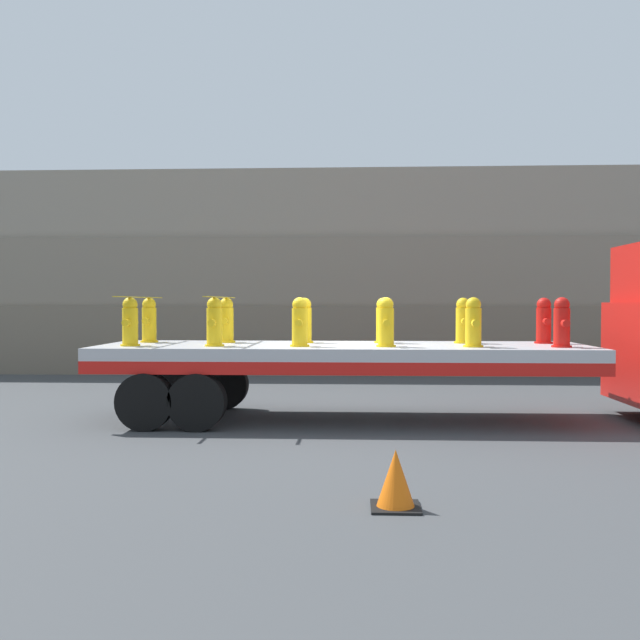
{
  "coord_description": "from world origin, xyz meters",
  "views": [
    {
      "loc": [
        0.19,
        -12.01,
        1.98
      ],
      "look_at": [
        -0.39,
        0.0,
        1.69
      ],
      "focal_mm": 40.0,
      "sensor_mm": 36.0,
      "label": 1
    }
  ],
  "objects_px": {
    "fire_hydrant_yellow_near_0": "(130,322)",
    "flatbed_trailer": "(314,359)",
    "fire_hydrant_yellow_far_2": "(304,321)",
    "fire_hydrant_yellow_far_4": "(463,321)",
    "traffic_cone": "(396,480)",
    "fire_hydrant_yellow_near_2": "(300,323)",
    "fire_hydrant_yellow_near_3": "(386,323)",
    "fire_hydrant_yellow_far_0": "(149,321)",
    "fire_hydrant_yellow_far_1": "(226,321)",
    "fire_hydrant_red_far_5": "(544,321)",
    "fire_hydrant_yellow_near_4": "(473,323)",
    "fire_hydrant_yellow_near_1": "(214,323)",
    "fire_hydrant_yellow_far_3": "(383,321)",
    "fire_hydrant_red_near_5": "(562,323)"
  },
  "relations": [
    {
      "from": "fire_hydrant_yellow_far_2",
      "to": "fire_hydrant_yellow_far_3",
      "type": "xyz_separation_m",
      "value": [
        1.39,
        0.0,
        0.0
      ]
    },
    {
      "from": "fire_hydrant_yellow_far_0",
      "to": "fire_hydrant_yellow_near_3",
      "type": "height_order",
      "value": "same"
    },
    {
      "from": "flatbed_trailer",
      "to": "fire_hydrant_yellow_near_4",
      "type": "relative_size",
      "value": 10.23
    },
    {
      "from": "fire_hydrant_yellow_far_3",
      "to": "traffic_cone",
      "type": "relative_size",
      "value": 1.4
    },
    {
      "from": "fire_hydrant_yellow_far_3",
      "to": "fire_hydrant_red_far_5",
      "type": "bearing_deg",
      "value": 0.0
    },
    {
      "from": "fire_hydrant_red_far_5",
      "to": "fire_hydrant_yellow_near_4",
      "type": "bearing_deg",
      "value": -142.19
    },
    {
      "from": "fire_hydrant_yellow_near_1",
      "to": "fire_hydrant_yellow_near_4",
      "type": "relative_size",
      "value": 1.0
    },
    {
      "from": "fire_hydrant_yellow_far_1",
      "to": "fire_hydrant_yellow_far_2",
      "type": "distance_m",
      "value": 1.39
    },
    {
      "from": "flatbed_trailer",
      "to": "fire_hydrant_red_far_5",
      "type": "relative_size",
      "value": 10.23
    },
    {
      "from": "fire_hydrant_yellow_near_3",
      "to": "fire_hydrant_red_near_5",
      "type": "height_order",
      "value": "same"
    },
    {
      "from": "fire_hydrant_yellow_near_4",
      "to": "fire_hydrant_red_far_5",
      "type": "height_order",
      "value": "same"
    },
    {
      "from": "fire_hydrant_yellow_far_1",
      "to": "fire_hydrant_red_near_5",
      "type": "bearing_deg",
      "value": -10.98
    },
    {
      "from": "fire_hydrant_yellow_far_1",
      "to": "fire_hydrant_yellow_near_3",
      "type": "height_order",
      "value": "same"
    },
    {
      "from": "fire_hydrant_red_far_5",
      "to": "traffic_cone",
      "type": "xyz_separation_m",
      "value": [
        -2.89,
        -5.7,
        -1.38
      ]
    },
    {
      "from": "fire_hydrant_yellow_far_1",
      "to": "fire_hydrant_red_far_5",
      "type": "distance_m",
      "value": 5.56
    },
    {
      "from": "fire_hydrant_yellow_far_4",
      "to": "fire_hydrant_red_far_5",
      "type": "relative_size",
      "value": 1.0
    },
    {
      "from": "fire_hydrant_yellow_far_0",
      "to": "fire_hydrant_yellow_near_1",
      "type": "height_order",
      "value": "same"
    },
    {
      "from": "fire_hydrant_yellow_near_1",
      "to": "fire_hydrant_red_near_5",
      "type": "relative_size",
      "value": 1.0
    },
    {
      "from": "fire_hydrant_yellow_far_3",
      "to": "fire_hydrant_red_near_5",
      "type": "xyz_separation_m",
      "value": [
        2.78,
        -1.08,
        0.0
      ]
    },
    {
      "from": "fire_hydrant_yellow_near_1",
      "to": "fire_hydrant_yellow_near_4",
      "type": "height_order",
      "value": "same"
    },
    {
      "from": "fire_hydrant_yellow_far_3",
      "to": "fire_hydrant_yellow_near_4",
      "type": "height_order",
      "value": "same"
    },
    {
      "from": "fire_hydrant_yellow_far_0",
      "to": "fire_hydrant_yellow_far_2",
      "type": "xyz_separation_m",
      "value": [
        2.78,
        0.0,
        0.0
      ]
    },
    {
      "from": "fire_hydrant_yellow_far_4",
      "to": "traffic_cone",
      "type": "bearing_deg",
      "value": -104.73
    },
    {
      "from": "fire_hydrant_yellow_near_0",
      "to": "fire_hydrant_yellow_far_0",
      "type": "relative_size",
      "value": 1.0
    },
    {
      "from": "fire_hydrant_yellow_near_2",
      "to": "fire_hydrant_yellow_near_3",
      "type": "relative_size",
      "value": 1.0
    },
    {
      "from": "fire_hydrant_yellow_near_3",
      "to": "fire_hydrant_yellow_near_4",
      "type": "distance_m",
      "value": 1.39
    },
    {
      "from": "fire_hydrant_yellow_near_4",
      "to": "fire_hydrant_yellow_near_1",
      "type": "bearing_deg",
      "value": 180.0
    },
    {
      "from": "flatbed_trailer",
      "to": "fire_hydrant_yellow_near_4",
      "type": "bearing_deg",
      "value": -11.82
    },
    {
      "from": "fire_hydrant_yellow_near_1",
      "to": "fire_hydrant_yellow_far_3",
      "type": "distance_m",
      "value": 2.98
    },
    {
      "from": "fire_hydrant_yellow_far_3",
      "to": "fire_hydrant_red_near_5",
      "type": "distance_m",
      "value": 2.98
    },
    {
      "from": "fire_hydrant_yellow_near_4",
      "to": "fire_hydrant_red_far_5",
      "type": "relative_size",
      "value": 1.0
    },
    {
      "from": "fire_hydrant_yellow_near_1",
      "to": "traffic_cone",
      "type": "relative_size",
      "value": 1.4
    },
    {
      "from": "flatbed_trailer",
      "to": "fire_hydrant_yellow_near_0",
      "type": "bearing_deg",
      "value": -169.75
    },
    {
      "from": "fire_hydrant_yellow_far_2",
      "to": "fire_hydrant_yellow_near_1",
      "type": "bearing_deg",
      "value": -142.19
    },
    {
      "from": "fire_hydrant_yellow_near_4",
      "to": "fire_hydrant_yellow_far_3",
      "type": "bearing_deg",
      "value": 142.19
    },
    {
      "from": "fire_hydrant_yellow_near_2",
      "to": "fire_hydrant_yellow_far_2",
      "type": "xyz_separation_m",
      "value": [
        0.0,
        1.08,
        0.0
      ]
    },
    {
      "from": "fire_hydrant_yellow_far_0",
      "to": "fire_hydrant_yellow_far_1",
      "type": "bearing_deg",
      "value": 0.0
    },
    {
      "from": "fire_hydrant_yellow_near_0",
      "to": "fire_hydrant_yellow_far_2",
      "type": "xyz_separation_m",
      "value": [
        2.78,
        1.08,
        0.0
      ]
    },
    {
      "from": "fire_hydrant_yellow_far_3",
      "to": "fire_hydrant_red_near_5",
      "type": "height_order",
      "value": "same"
    },
    {
      "from": "fire_hydrant_yellow_near_0",
      "to": "flatbed_trailer",
      "type": "bearing_deg",
      "value": 10.25
    },
    {
      "from": "fire_hydrant_yellow_far_3",
      "to": "fire_hydrant_yellow_near_4",
      "type": "bearing_deg",
      "value": -37.81
    },
    {
      "from": "fire_hydrant_yellow_near_2",
      "to": "fire_hydrant_yellow_far_4",
      "type": "relative_size",
      "value": 1.0
    },
    {
      "from": "fire_hydrant_yellow_far_1",
      "to": "fire_hydrant_yellow_far_2",
      "type": "bearing_deg",
      "value": 0.0
    },
    {
      "from": "fire_hydrant_yellow_far_4",
      "to": "traffic_cone",
      "type": "xyz_separation_m",
      "value": [
        -1.5,
        -5.7,
        -1.38
      ]
    },
    {
      "from": "fire_hydrant_red_far_5",
      "to": "flatbed_trailer",
      "type": "bearing_deg",
      "value": -172.26
    },
    {
      "from": "fire_hydrant_yellow_far_3",
      "to": "fire_hydrant_red_far_5",
      "type": "height_order",
      "value": "same"
    },
    {
      "from": "fire_hydrant_yellow_far_3",
      "to": "traffic_cone",
      "type": "height_order",
      "value": "fire_hydrant_yellow_far_3"
    },
    {
      "from": "fire_hydrant_yellow_far_0",
      "to": "fire_hydrant_red_far_5",
      "type": "relative_size",
      "value": 1.0
    },
    {
      "from": "fire_hydrant_yellow_near_1",
      "to": "fire_hydrant_yellow_far_4",
      "type": "distance_m",
      "value": 4.31
    },
    {
      "from": "fire_hydrant_yellow_far_2",
      "to": "fire_hydrant_yellow_near_3",
      "type": "distance_m",
      "value": 1.76
    }
  ]
}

